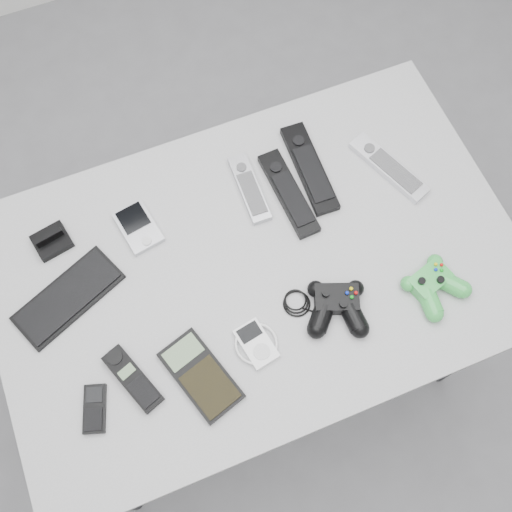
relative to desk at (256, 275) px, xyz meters
name	(u,v)px	position (x,y,z in m)	size (l,w,h in m)	color
floor	(231,348)	(-0.08, 0.03, -0.72)	(3.50, 3.50, 0.00)	slate
desk	(256,275)	(0.00, 0.00, 0.00)	(1.17, 0.75, 0.78)	#ADADB0
pda_keyboard	(68,297)	(-0.41, 0.08, 0.08)	(0.24, 0.10, 0.01)	black
dock_bracket	(50,239)	(-0.41, 0.22, 0.09)	(0.08, 0.07, 0.04)	black
pda	(138,227)	(-0.22, 0.18, 0.08)	(0.08, 0.12, 0.02)	#A9A9B0
remote_silver_a	(249,188)	(0.06, 0.18, 0.08)	(0.05, 0.18, 0.02)	#A9A9B0
remote_black_a	(288,193)	(0.14, 0.13, 0.08)	(0.05, 0.23, 0.02)	black
remote_black_b	(309,168)	(0.21, 0.18, 0.08)	(0.06, 0.24, 0.02)	black
remote_silver_b	(389,167)	(0.38, 0.11, 0.08)	(0.05, 0.21, 0.02)	silver
mobile_phone	(95,409)	(-0.42, -0.17, 0.08)	(0.04, 0.10, 0.02)	black
cordless_handset	(133,379)	(-0.33, -0.14, 0.08)	(0.05, 0.15, 0.02)	black
calculator	(201,375)	(-0.20, -0.19, 0.08)	(0.09, 0.18, 0.02)	black
mp3_player	(256,344)	(-0.07, -0.17, 0.08)	(0.09, 0.10, 0.02)	white
controller_black	(337,305)	(0.12, -0.16, 0.09)	(0.23, 0.14, 0.05)	black
controller_green	(434,284)	(0.34, -0.19, 0.09)	(0.12, 0.13, 0.04)	green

